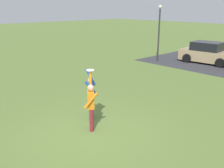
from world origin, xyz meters
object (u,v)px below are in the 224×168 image
at_px(person_defender, 91,95).
at_px(frisbee_disc, 90,70).
at_px(lamppost_by_lot, 159,28).
at_px(person_catcher, 91,103).
at_px(parked_car_tan, 208,53).

height_order(person_defender, frisbee_disc, frisbee_disc).
distance_m(person_defender, lamppost_by_lot, 11.95).
bearing_deg(person_catcher, lamppost_by_lot, -24.35).
height_order(parked_car_tan, lamppost_by_lot, lamppost_by_lot).
height_order(frisbee_disc, lamppost_by_lot, lamppost_by_lot).
height_order(person_catcher, parked_car_tan, person_catcher).
xyz_separation_m(parked_car_tan, lamppost_by_lot, (-3.09, -2.15, 1.86)).
bearing_deg(person_defender, lamppost_by_lot, 153.85).
bearing_deg(lamppost_by_lot, parked_car_tan, 34.79).
height_order(person_catcher, frisbee_disc, frisbee_disc).
xyz_separation_m(person_defender, lamppost_by_lot, (-5.03, 10.72, 1.60)).
bearing_deg(lamppost_by_lot, person_catcher, -63.07).
relative_size(frisbee_disc, parked_car_tan, 0.06).
distance_m(frisbee_disc, parked_car_tan, 13.59).
relative_size(frisbee_disc, lamppost_by_lot, 0.06).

